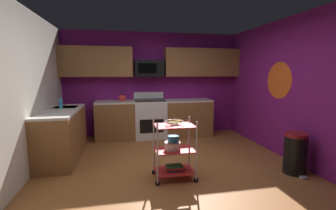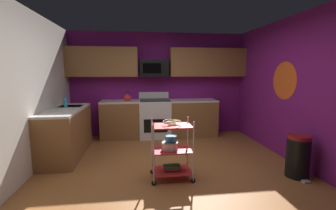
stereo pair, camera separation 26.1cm
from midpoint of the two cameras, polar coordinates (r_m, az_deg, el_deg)
name	(u,v)px [view 2 (the right image)]	position (r m, az deg, el deg)	size (l,w,h in m)	color
floor	(171,172)	(3.99, 2.80, -16.05)	(4.40, 4.80, 0.04)	#995B2D
wall_back	(158,84)	(6.06, -1.14, 5.10)	(4.52, 0.06, 2.60)	#751970
wall_left	(19,94)	(3.93, -30.99, 2.38)	(0.06, 4.80, 2.60)	silver
wall_right	(303,91)	(4.61, 31.41, 3.01)	(0.06, 4.80, 2.60)	#751970
wall_flower_decal	(284,81)	(4.96, 27.86, 5.27)	(0.71, 0.71, 0.00)	#E5591E
counter_run	(130,123)	(5.39, -7.82, -4.31)	(3.63, 2.26, 0.92)	brown
oven_range	(155,118)	(5.83, -1.98, -3.17)	(0.76, 0.65, 1.10)	white
upper_cabinets	(160,62)	(5.87, -0.68, 10.38)	(4.40, 0.33, 0.70)	brown
microwave	(154,68)	(5.82, -2.15, 8.92)	(0.70, 0.39, 0.40)	black
rolling_cart	(172,150)	(3.57, 3.06, -10.84)	(0.64, 0.42, 0.91)	silver
fruit_bowl	(172,122)	(3.46, 3.12, -4.21)	(0.27, 0.27, 0.07)	silver
mixing_bowl_large	(170,146)	(3.55, 2.60, -9.87)	(0.25, 0.25, 0.11)	silver
mixing_bowl_small	(171,138)	(3.56, 2.87, -8.15)	(0.18, 0.18, 0.08)	#338CBF
book_stack	(172,168)	(3.68, 3.03, -15.04)	(0.25, 0.17, 0.08)	#1E4C8C
kettle	(127,98)	(5.72, -8.62, 1.79)	(0.21, 0.18, 0.26)	red
dish_soap_bottle	(66,102)	(4.96, -22.34, 0.60)	(0.06, 0.06, 0.20)	#2D8CBF
trash_can	(298,156)	(4.24, 30.72, -10.71)	(0.34, 0.42, 0.66)	black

